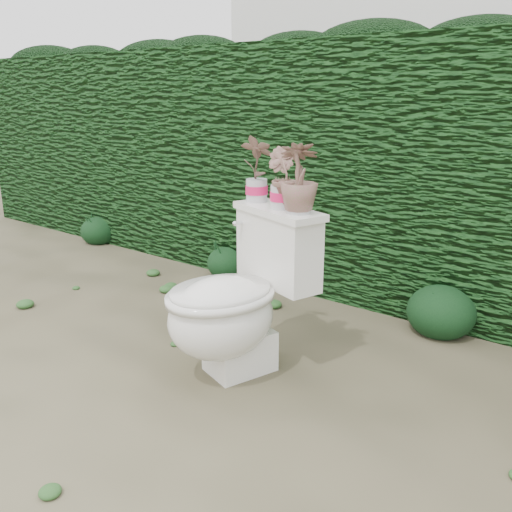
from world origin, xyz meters
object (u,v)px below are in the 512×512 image
Objects in this scene: potted_plant_left at (257,170)px; potted_plant_right at (299,180)px; toilet at (236,302)px; potted_plant_center at (282,180)px.

potted_plant_left is 0.33m from potted_plant_right.
toilet is 0.64m from potted_plant_right.
toilet is 0.65m from potted_plant_left.
toilet is 2.63× the size of potted_plant_right.
potted_plant_left is at bearing -9.81° from potted_plant_center.
potted_plant_right is (0.12, -0.04, 0.02)m from potted_plant_center.
potted_plant_right is at bearing 170.19° from potted_plant_center.
potted_plant_left is at bearing 127.15° from toilet.
potted_plant_center is 0.13m from potted_plant_right.
toilet is at bearing 2.71° from potted_plant_right.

